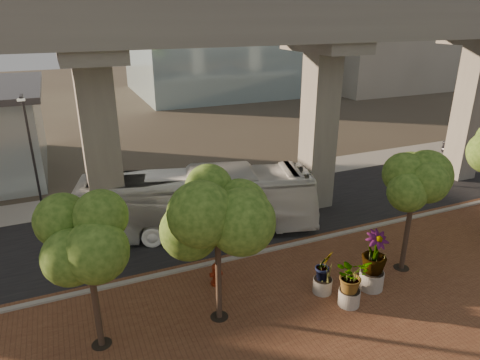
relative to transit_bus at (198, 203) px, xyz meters
name	(u,v)px	position (x,y,z in m)	size (l,w,h in m)	color
ground	(236,237)	(1.58, -1.31, -1.72)	(160.00, 160.00, 0.00)	#3E372D
brick_plaza	(320,336)	(1.58, -9.31, -1.69)	(70.00, 13.00, 0.06)	brown
asphalt_road	(222,221)	(1.58, 0.69, -1.70)	(90.00, 8.00, 0.04)	black
curb_strip	(252,254)	(1.58, -3.31, -1.64)	(70.00, 0.25, 0.16)	#9A988F
far_sidewalk	(193,187)	(1.58, 6.19, -1.69)	(90.00, 3.00, 0.06)	#9A988F
transit_viaduct	(220,91)	(1.58, 0.69, 5.57)	(72.00, 5.60, 12.40)	gray
midrise_block	(380,5)	(39.58, 34.69, 10.28)	(18.00, 16.00, 24.00)	#A8A497
transit_bus	(198,203)	(0.00, 0.00, 0.00)	(2.90, 12.34, 3.44)	white
parked_car	(468,143)	(24.85, 4.38, -0.88)	(1.76, 5.09, 1.67)	black
fire_hydrant	(216,274)	(-0.82, -4.86, -1.15)	(0.53, 0.48, 1.06)	maroon
planter_front	(351,277)	(3.57, -8.24, -0.39)	(1.91, 1.91, 2.10)	#ABA69A
planter_right	(375,255)	(5.11, -7.70, -0.06)	(2.47, 2.47, 2.63)	gray
planter_left	(324,268)	(3.06, -7.13, -0.48)	(1.77, 1.77, 1.95)	gray
street_tree_far_west	(86,240)	(-5.77, -6.66, 2.51)	(3.22, 3.22, 5.66)	#4C392B
street_tree_near_west	(217,218)	(-1.44, -6.92, 2.55)	(3.73, 3.73, 5.93)	#4C392B
street_tree_near_east	(416,178)	(7.41, -7.02, 2.75)	(3.43, 3.43, 5.99)	#4C392B
streetlamp_west	(32,152)	(-7.60, 4.25, 2.47)	(0.35, 1.04, 7.16)	#29292D
streetlamp_east	(327,101)	(10.55, 4.40, 3.69)	(0.46, 1.34, 9.28)	#313136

